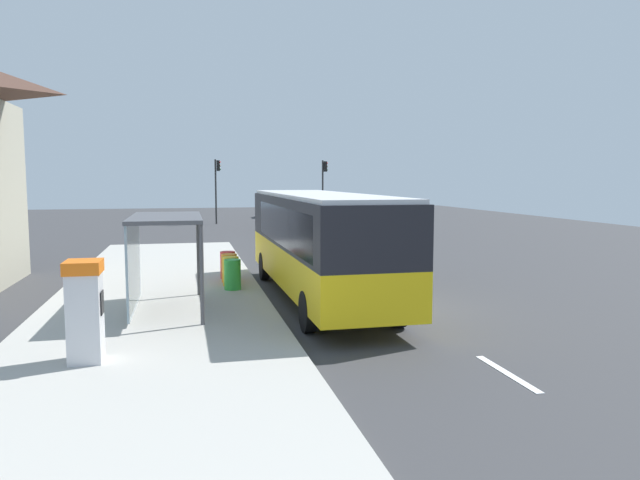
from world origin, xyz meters
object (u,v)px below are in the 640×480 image
Objects in this scene: sedan_near at (290,216)px; traffic_light_far_side at (217,181)px; recycling_bin_orange at (229,268)px; recycling_bin_red at (228,265)px; bus at (319,239)px; bus_shelter at (154,238)px; white_van at (299,211)px; sedan_far at (272,209)px; recycling_bin_green at (232,274)px; ticket_machine at (85,310)px; recycling_bin_yellow at (231,271)px; traffic_light_near_side at (324,182)px.

traffic_light_far_side is at bearing 150.99° from sedan_near.
recycling_bin_red is at bearing 90.00° from recycling_bin_orange.
bus_shelter is at bearing -165.02° from bus.
white_van is 9.20m from traffic_light_far_side.
sedan_near is at bearing -90.02° from sedan_far.
white_van is 5.57× the size of recycling_bin_red.
recycling_bin_red is 28.05m from traffic_light_far_side.
sedan_far is 35.38m from recycling_bin_red.
white_van is at bearing 74.30° from recycling_bin_green.
bus is at bearing -87.45° from traffic_light_far_side.
traffic_light_far_side is (-5.40, 2.99, 2.63)m from sedan_near.
ticket_machine is 37.19m from traffic_light_far_side.
bus is 11.61× the size of recycling_bin_yellow.
recycling_bin_red is (3.29, 8.97, -0.52)m from ticket_machine.
recycling_bin_orange is at bearing -100.39° from sedan_far.
traffic_light_near_side is at bearing 69.42° from bus_shelter.
traffic_light_far_side reaches higher than recycling_bin_red.
sedan_far is 4.67× the size of recycling_bin_green.
ticket_machine is 9.57m from recycling_bin_red.
bus is at bearing -99.24° from white_van.
traffic_light_near_side is 1.28× the size of bus_shelter.
recycling_bin_red is (-6.50, -24.90, -0.14)m from sedan_near.
recycling_bin_yellow is 1.00× the size of recycling_bin_red.
sedan_far is at bearing 77.38° from ticket_machine.
recycling_bin_yellow and recycling_bin_orange have the same top height.
bus is at bearing -38.44° from recycling_bin_yellow.
recycling_bin_orange is (-6.40, -21.37, -0.69)m from white_van.
traffic_light_near_side reaches higher than recycling_bin_green.
recycling_bin_green and recycling_bin_yellow have the same top height.
recycling_bin_orange is at bearing 68.27° from ticket_machine.
traffic_light_near_side is 8.64m from traffic_light_far_side.
sedan_near is at bearing 76.12° from recycling_bin_yellow.
traffic_light_near_side is (9.70, 27.10, 2.74)m from recycling_bin_red.
sedan_near is at bearing 75.38° from recycling_bin_red.
recycling_bin_orange is at bearing -104.24° from sedan_near.
traffic_light_far_side is at bearing 126.26° from white_van.
bus_shelter reaches higher than recycling_bin_green.
traffic_light_near_side is (12.99, 36.06, 2.23)m from ticket_machine.
bus_shelter reaches higher than recycling_bin_yellow.
bus_shelter is at bearing -106.43° from sedan_near.
recycling_bin_green is at bearing -90.00° from recycling_bin_red.
bus_shelter is at bearing -115.53° from recycling_bin_red.
bus_shelter is at bearing -95.81° from traffic_light_far_side.
white_van is at bearing 80.76° from bus.
traffic_light_near_side is (9.70, 29.20, 2.74)m from recycling_bin_green.
sedan_near is at bearing 75.76° from recycling_bin_orange.
bus_shelter is at bearing -124.39° from recycling_bin_yellow.
sedan_near is at bearing -29.01° from traffic_light_far_side.
recycling_bin_orange is at bearing 132.92° from bus.
sedan_near is 4.69× the size of recycling_bin_yellow.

